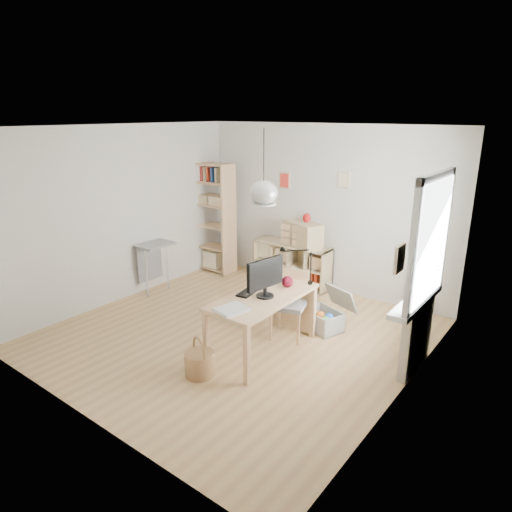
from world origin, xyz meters
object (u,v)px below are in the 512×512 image
Objects in this scene: tall_bookshelf at (213,213)px; cube_shelf at (292,266)px; monitor at (265,276)px; drawer_chest at (302,234)px; desk at (263,303)px; storage_chest at (326,316)px; chair at (290,299)px.

cube_shelf is at bearing 10.19° from tall_bookshelf.
drawer_chest is at bearing 120.78° from monitor.
desk reaches higher than storage_chest.
tall_bookshelf is at bearing -169.81° from cube_shelf.
chair reaches higher than cube_shelf.
desk is 2.02× the size of storage_chest.
drawer_chest is (0.22, -0.04, 0.63)m from cube_shelf.
cube_shelf is 1.97m from chair.
desk is 2.09× the size of drawer_chest.
storage_chest is at bearing 40.03° from chair.
chair is 1.20× the size of storage_chest.
tall_bookshelf is at bearing 153.09° from monitor.
tall_bookshelf reaches higher than storage_chest.
storage_chest is at bearing 73.07° from desk.
desk is at bearing -37.01° from tall_bookshelf.
monitor reaches higher than cube_shelf.
cube_shelf reaches higher than storage_chest.
drawer_chest is at bearing -10.58° from cube_shelf.
monitor reaches higher than drawer_chest.
chair is at bearing 101.83° from monitor.
drawer_chest is at bearing 7.66° from tall_bookshelf.
tall_bookshelf is 2.78× the size of drawer_chest.
drawer_chest is (-0.84, 2.20, -0.09)m from monitor.
monitor is 2.36m from drawer_chest.
cube_shelf is at bearing 104.73° from chair.
chair is 1.24× the size of drawer_chest.
cube_shelf is at bearing 114.61° from desk.
desk is at bearing -86.77° from storage_chest.
storage_chest is (0.29, 0.46, -0.33)m from chair.
desk is at bearing 169.99° from monitor.
desk is at bearing -47.89° from drawer_chest.
chair reaches higher than desk.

